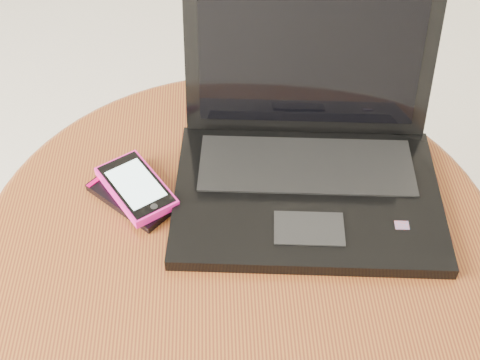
{
  "coord_description": "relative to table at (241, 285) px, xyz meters",
  "views": [
    {
      "loc": [
        0.02,
        -0.54,
        1.11
      ],
      "look_at": [
        0.04,
        -0.01,
        0.57
      ],
      "focal_mm": 48.34,
      "sensor_mm": 36.0,
      "label": 1
    }
  ],
  "objects": [
    {
      "name": "table",
      "position": [
        0.0,
        0.0,
        0.0
      ],
      "size": [
        0.64,
        0.64,
        0.51
      ],
      "color": "brown",
      "rests_on": "ground"
    },
    {
      "name": "laptop",
      "position": [
        0.09,
        0.09,
        0.15
      ],
      "size": [
        0.35,
        0.31,
        0.21
      ],
      "color": "black",
      "rests_on": "table"
    },
    {
      "name": "phone_black",
      "position": [
        -0.13,
        0.06,
        0.11
      ],
      "size": [
        0.12,
        0.12,
        0.01
      ],
      "color": "black",
      "rests_on": "table"
    },
    {
      "name": "phone_pink",
      "position": [
        -0.13,
        0.06,
        0.13
      ],
      "size": [
        0.11,
        0.13,
        0.01
      ],
      "color": "#FC1BA0",
      "rests_on": "phone_black"
    }
  ]
}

